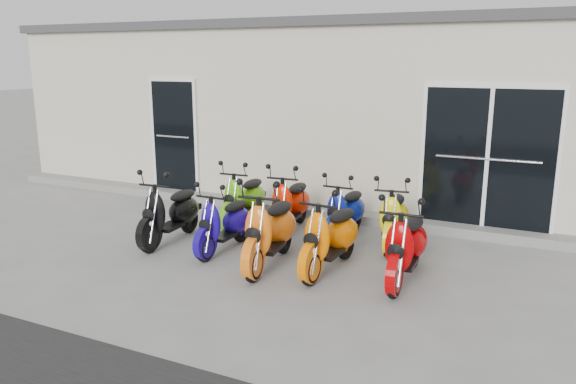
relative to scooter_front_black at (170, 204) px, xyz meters
name	(u,v)px	position (x,y,z in m)	size (l,w,h in m)	color
ground	(270,252)	(1.54, 0.22, -0.58)	(80.00, 80.00, 0.00)	gray
building	(380,109)	(1.54, 5.42, 1.02)	(14.00, 6.00, 3.20)	beige
roof_cap	(383,29)	(1.54, 5.42, 2.70)	(14.20, 6.20, 0.16)	#3F3F42
front_step	(323,213)	(1.54, 2.24, -0.51)	(14.00, 0.40, 0.15)	gray
door_left	(175,133)	(-1.66, 2.39, 0.68)	(1.07, 0.08, 2.22)	black
door_right	(488,155)	(4.14, 2.39, 0.68)	(2.02, 0.08, 2.22)	black
scooter_front_black	(170,204)	(0.00, 0.00, 0.00)	(0.57, 1.57, 1.16)	black
scooter_front_blue	(224,215)	(0.93, 0.00, -0.05)	(0.52, 1.44, 1.06)	#180786
scooter_front_orange_a	(270,220)	(1.79, -0.25, 0.05)	(0.62, 1.70, 1.26)	orange
scooter_front_orange_b	(331,227)	(2.57, -0.08, 0.01)	(0.58, 1.61, 1.19)	#FF7100
scooter_front_red	(406,236)	(3.52, -0.01, 0.01)	(0.58, 1.59, 1.17)	#B60002
scooter_back_green	(244,191)	(0.53, 1.26, -0.02)	(0.55, 1.52, 1.12)	#58B90D
scooter_back_red	(290,196)	(1.38, 1.24, -0.01)	(0.56, 1.55, 1.14)	red
scooter_back_blue	(346,204)	(2.27, 1.30, -0.05)	(0.53, 1.44, 1.07)	navy
scooter_back_yellow	(394,209)	(3.02, 1.27, -0.03)	(0.55, 1.50, 1.11)	#FCEB0E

